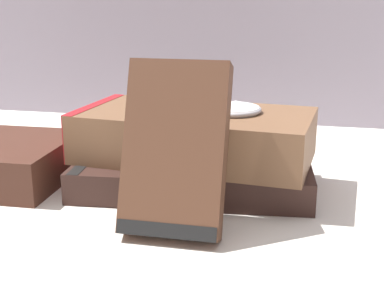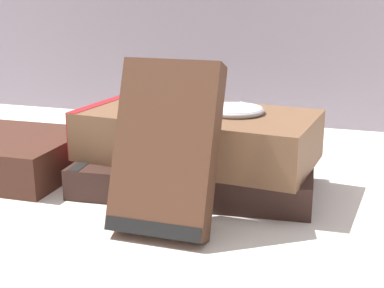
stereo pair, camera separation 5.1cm
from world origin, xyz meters
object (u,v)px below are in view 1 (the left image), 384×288
Objects in this scene: book_leaning_front at (175,155)px; pocket_watch at (232,109)px; book_flat_top at (188,135)px; reading_glasses at (181,151)px; book_flat_bottom at (193,175)px.

book_leaning_front reaches higher than pocket_watch.
book_flat_top is 1.69× the size of book_leaning_front.
book_leaning_front reaches higher than reading_glasses.
book_flat_bottom is 1.01× the size of book_flat_top.
book_flat_bottom is 1.71× the size of book_leaning_front.
book_leaning_front is 0.12m from pocket_watch.
book_flat_bottom is at bearing 93.88° from book_leaning_front.
pocket_watch reaches higher than book_flat_bottom.
pocket_watch is at bearing -49.05° from reading_glasses.
book_flat_bottom is 0.04m from book_flat_top.
book_leaning_front reaches higher than book_flat_bottom.
book_flat_top is at bearing 119.99° from book_flat_bottom.
reading_glasses is (-0.08, 0.11, -0.08)m from pocket_watch.
pocket_watch is 0.64× the size of reading_glasses.
book_flat_bottom is 2.52× the size of reading_glasses.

